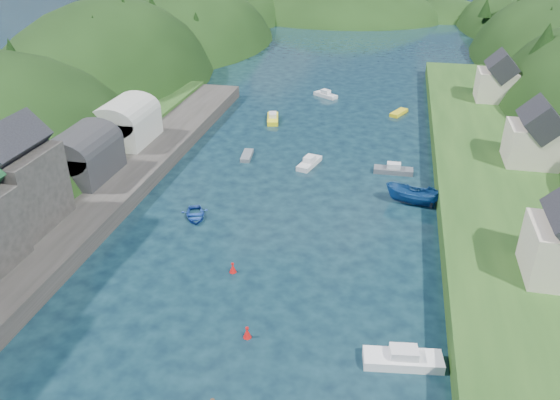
# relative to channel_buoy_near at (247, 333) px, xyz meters

# --- Properties ---
(ground) EXTENTS (600.00, 600.00, 0.00)m
(ground) POSITION_rel_channel_buoy_near_xyz_m (-0.86, 38.91, -0.48)
(ground) COLOR black
(ground) RESTS_ON ground
(hillside_left) EXTENTS (44.00, 245.56, 52.00)m
(hillside_left) POSITION_rel_channel_buoy_near_xyz_m (-45.86, 63.91, -8.51)
(hillside_left) COLOR black
(hillside_left) RESTS_ON ground
(far_hills) EXTENTS (103.00, 68.00, 44.00)m
(far_hills) POSITION_rel_channel_buoy_near_xyz_m (0.36, 162.91, -11.28)
(far_hills) COLOR black
(far_hills) RESTS_ON ground
(hill_trees) EXTENTS (91.00, 152.68, 12.03)m
(hill_trees) POSITION_rel_channel_buoy_near_xyz_m (-1.07, 53.05, 10.55)
(hill_trees) COLOR black
(hill_trees) RESTS_ON ground
(quay_left) EXTENTS (12.00, 110.00, 2.00)m
(quay_left) POSITION_rel_channel_buoy_near_xyz_m (-24.86, 8.91, 0.52)
(quay_left) COLOR #2D2B28
(quay_left) RESTS_ON ground
(boat_sheds) EXTENTS (7.00, 21.00, 7.50)m
(boat_sheds) POSITION_rel_channel_buoy_near_xyz_m (-26.86, 27.91, 4.79)
(boat_sheds) COLOR #2D2D30
(boat_sheds) RESTS_ON quay_left
(terrace_right) EXTENTS (16.00, 120.00, 2.40)m
(terrace_right) POSITION_rel_channel_buoy_near_xyz_m (24.14, 28.91, 0.72)
(terrace_right) COLOR #234719
(terrace_right) RESTS_ON ground
(right_bank_cottages) EXTENTS (9.00, 59.24, 8.41)m
(right_bank_cottages) POSITION_rel_channel_buoy_near_xyz_m (27.14, 37.24, 5.36)
(right_bank_cottages) COLOR beige
(right_bank_cottages) RESTS_ON terrace_right
(channel_buoy_near) EXTENTS (0.70, 0.70, 1.10)m
(channel_buoy_near) POSITION_rel_channel_buoy_near_xyz_m (0.00, 0.00, 0.00)
(channel_buoy_near) COLOR red
(channel_buoy_near) RESTS_ON ground
(channel_buoy_far) EXTENTS (0.70, 0.70, 1.10)m
(channel_buoy_far) POSITION_rel_channel_buoy_near_xyz_m (-3.78, 8.63, 0.00)
(channel_buoy_far) COLOR red
(channel_buoy_far) RESTS_ON ground
(moored_boats) EXTENTS (36.06, 94.45, 2.48)m
(moored_boats) POSITION_rel_channel_buoy_near_xyz_m (0.53, 13.78, 0.23)
(moored_boats) COLOR yellow
(moored_boats) RESTS_ON ground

